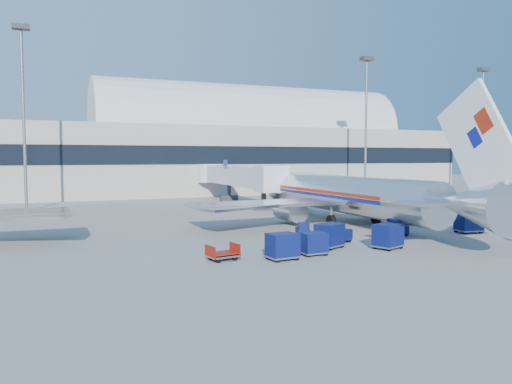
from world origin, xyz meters
name	(u,v)px	position (x,y,z in m)	size (l,w,h in m)	color
ground	(277,237)	(0.00, 0.00, 0.00)	(260.00, 260.00, 0.00)	gray
terminal	(70,152)	(-13.60, 55.96, 7.52)	(170.00, 28.15, 21.00)	#B2AA9E
airliner_main	(349,195)	(10.00, 4.51, 2.93)	(32.00, 37.26, 12.07)	silver
jetbridge_near	(234,176)	(7.60, 30.81, 3.93)	(4.40, 27.50, 6.25)	silver
mast_west	(23,90)	(-20.00, 30.00, 14.79)	(2.00, 1.20, 22.60)	slate
mast_east	(366,106)	(30.00, 30.00, 14.79)	(2.00, 1.20, 22.60)	slate
mast_far_east	(482,112)	(55.00, 30.00, 14.79)	(2.00, 1.20, 22.60)	slate
barrier_near	(429,218)	(18.00, 2.00, 0.45)	(3.00, 0.55, 0.90)	#9E9E96
barrier_mid	(454,217)	(21.30, 2.00, 0.45)	(3.00, 0.55, 0.90)	#9E9E96
barrier_far	(478,215)	(24.60, 2.00, 0.45)	(3.00, 0.55, 0.90)	#9E9E96
tug_lead	(336,233)	(2.84, -4.62, 0.74)	(2.79, 2.09, 1.63)	#0A134C
tug_right	(396,228)	(9.69, -3.18, 0.61)	(2.24, 2.08, 1.34)	#0A134C
tug_left	(303,231)	(1.64, -1.48, 0.60)	(1.63, 2.22, 1.31)	#0A134C
cart_train_a	(329,235)	(1.24, -6.30, 0.96)	(2.52, 2.29, 1.80)	#0A134C
cart_train_b	(313,243)	(-1.13, -8.15, 0.83)	(1.80, 1.40, 1.55)	#0A134C
cart_train_c	(282,246)	(-3.75, -8.72, 0.92)	(2.09, 1.67, 1.73)	#0A134C
cart_solo_near	(388,236)	(4.99, -8.21, 0.97)	(2.46, 2.17, 1.81)	#0A134C
cart_solo_far	(469,222)	(16.33, -4.76, 1.00)	(2.32, 1.90, 1.86)	#0A134C
cart_open_red	(223,255)	(-7.36, -7.39, 0.37)	(2.15, 1.70, 0.52)	slate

